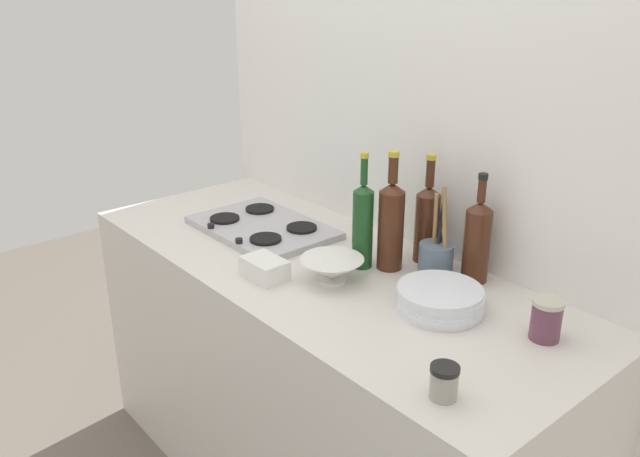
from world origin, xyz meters
TOP-DOWN VIEW (x-y plane):
  - counter_block at (0.00, 0.00)m, footprint 1.80×0.70m
  - backsplash_panel at (0.00, 0.38)m, footprint 1.90×0.06m
  - stovetop_hob at (-0.35, 0.03)m, footprint 0.50×0.34m
  - plate_stack at (0.44, 0.05)m, footprint 0.24×0.24m
  - wine_bottle_leftmost at (0.10, 0.09)m, footprint 0.06×0.06m
  - wine_bottle_mid_left at (0.16, 0.15)m, footprint 0.08×0.08m
  - wine_bottle_mid_right at (0.19, 0.28)m, footprint 0.08×0.08m
  - wine_bottle_rightmost at (0.38, 0.28)m, footprint 0.08×0.08m
  - mixing_bowl at (0.12, -0.05)m, footprint 0.19×0.19m
  - butter_dish at (-0.03, -0.19)m, footprint 0.14×0.09m
  - utensil_crock at (0.29, 0.21)m, footprint 0.10×0.10m
  - condiment_jar_front at (0.70, 0.14)m, footprint 0.08×0.08m
  - condiment_jar_rear at (0.70, -0.24)m, footprint 0.06×0.06m

SIDE VIEW (x-z plane):
  - counter_block at x=0.00m, z-range 0.00..0.90m
  - stovetop_hob at x=-0.35m, z-range 0.89..0.93m
  - butter_dish at x=-0.03m, z-range 0.90..0.96m
  - plate_stack at x=0.44m, z-range 0.90..0.97m
  - condiment_jar_rear at x=0.70m, z-range 0.90..0.98m
  - mixing_bowl at x=0.12m, z-range 0.90..0.98m
  - condiment_jar_front at x=0.70m, z-range 0.90..1.01m
  - utensil_crock at x=0.29m, z-range 0.82..1.10m
  - wine_bottle_rightmost at x=0.38m, z-range 0.86..1.20m
  - wine_bottle_mid_right at x=0.19m, z-range 0.86..1.21m
  - wine_bottle_leftmost at x=0.10m, z-range 0.86..1.22m
  - wine_bottle_mid_left at x=0.16m, z-range 0.86..1.23m
  - backsplash_panel at x=0.00m, z-range 0.00..2.41m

